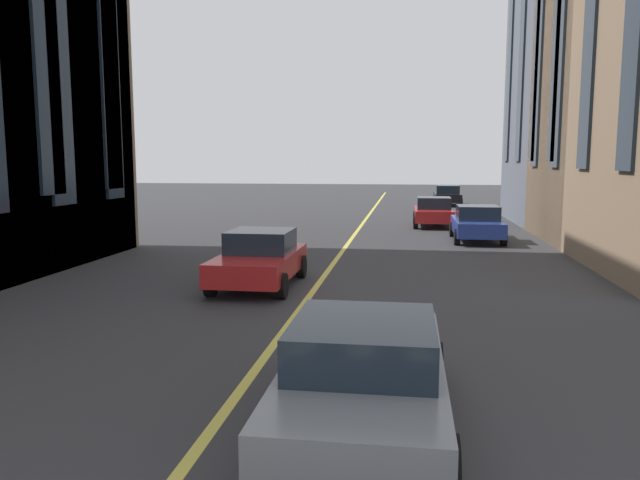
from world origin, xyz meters
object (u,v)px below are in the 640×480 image
Objects in this scene: car_blue_parked_b at (477,223)px; car_red_parked_a at (260,258)px; car_red_oncoming at (433,212)px; car_black_near at (447,195)px; car_grey_mid at (364,372)px.

car_blue_parked_b and car_red_parked_a have the same top height.
car_red_oncoming is 1.00× the size of car_black_near.
car_grey_mid is at bearing 169.82° from car_blue_parked_b.
car_red_oncoming and car_black_near have the same top height.
car_black_near is (36.35, -3.12, -0.00)m from car_grey_mid.
car_grey_mid is 17.68m from car_blue_parked_b.
car_grey_mid is 1.13× the size of car_blue_parked_b.
car_red_oncoming and car_red_parked_a have the same top height.
car_red_parked_a reaches higher than car_grey_mid.
car_blue_parked_b is 18.95m from car_black_near.
car_black_near is at bearing -4.91° from car_grey_mid.
car_red_oncoming is 15.51m from car_red_parked_a.
car_black_near reaches higher than car_grey_mid.
car_black_near is (13.75, -1.47, 0.00)m from car_red_oncoming.
car_blue_parked_b is 1.00× the size of car_red_parked_a.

